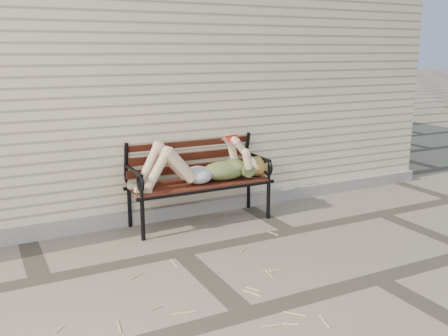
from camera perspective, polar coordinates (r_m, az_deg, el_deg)
ground at (r=4.76m, az=-4.95°, el=-9.63°), size 80.00×80.00×0.00m
house_wall at (r=7.27m, az=-14.35°, el=10.13°), size 8.00×4.00×3.00m
foundation_strip at (r=5.59m, az=-8.76°, el=-5.39°), size 8.00×0.10×0.15m
garden_bench at (r=5.47m, az=-3.18°, el=0.10°), size 1.66×0.66×1.08m
reading_woman at (r=5.35m, az=-2.48°, el=0.21°), size 1.57×0.36×0.49m
straw_scatter at (r=4.00m, az=-4.78°, el=-14.24°), size 2.71×1.40×0.01m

